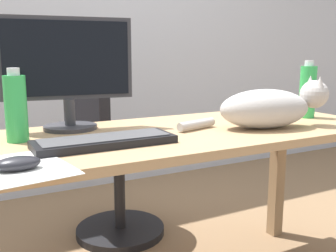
% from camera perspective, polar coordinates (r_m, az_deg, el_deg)
% --- Properties ---
extents(back_wall, '(6.00, 0.04, 2.60)m').
position_cam_1_polar(back_wall, '(2.89, -13.44, 16.50)').
color(back_wall, silver).
rests_on(back_wall, ground_plane).
extents(desk, '(1.57, 0.65, 0.70)m').
position_cam_1_polar(desk, '(1.51, 2.76, -4.20)').
color(desk, tan).
rests_on(desk, ground_plane).
extents(office_chair, '(0.49, 0.48, 0.89)m').
position_cam_1_polar(office_chair, '(2.11, -8.28, -6.24)').
color(office_chair, black).
rests_on(office_chair, ground_plane).
extents(monitor, '(0.48, 0.20, 0.42)m').
position_cam_1_polar(monitor, '(1.51, -14.33, 8.02)').
color(monitor, '#333338').
rests_on(monitor, desk).
extents(keyboard, '(0.44, 0.15, 0.03)m').
position_cam_1_polar(keyboard, '(1.24, -9.14, -2.19)').
color(keyboard, black).
rests_on(keyboard, desk).
extents(cat, '(0.60, 0.27, 0.20)m').
position_cam_1_polar(cat, '(1.55, 14.59, 2.68)').
color(cat, '#B2ADA8').
rests_on(cat, desk).
extents(computer_mouse, '(0.11, 0.06, 0.04)m').
position_cam_1_polar(computer_mouse, '(1.03, -20.98, -5.11)').
color(computer_mouse, '#232328').
rests_on(computer_mouse, desk).
extents(paper_sheet, '(0.25, 0.32, 0.00)m').
position_cam_1_polar(paper_sheet, '(1.07, -20.41, -5.58)').
color(paper_sheet, white).
rests_on(paper_sheet, desk).
extents(water_bottle, '(0.07, 0.07, 0.24)m').
position_cam_1_polar(water_bottle, '(1.36, -21.22, 2.49)').
color(water_bottle, green).
rests_on(water_bottle, desk).
extents(spray_bottle, '(0.07, 0.07, 0.25)m').
position_cam_1_polar(spray_bottle, '(1.85, 19.60, 4.79)').
color(spray_bottle, green).
rests_on(spray_bottle, desk).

